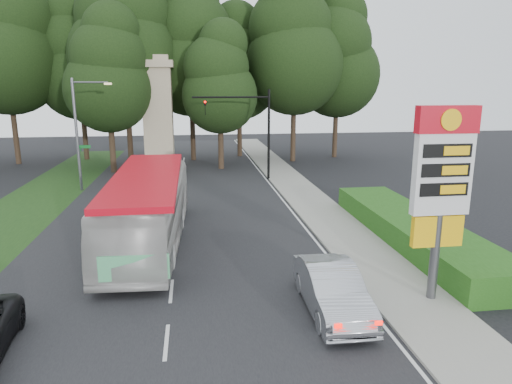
{
  "coord_description": "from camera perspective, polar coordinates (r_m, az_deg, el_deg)",
  "views": [
    {
      "loc": [
        0.96,
        -11.96,
        7.46
      ],
      "look_at": [
        4.07,
        10.37,
        2.2
      ],
      "focal_mm": 32.0,
      "sensor_mm": 36.0,
      "label": 1
    }
  ],
  "objects": [
    {
      "name": "tree_west_mid",
      "position": [
        50.11,
        -28.97,
        16.41
      ],
      "size": [
        9.8,
        9.8,
        19.25
      ],
      "color": "#2D2116",
      "rests_on": "ground"
    },
    {
      "name": "tree_center_left",
      "position": [
        45.58,
        -16.26,
        18.38
      ],
      "size": [
        10.08,
        10.08,
        19.8
      ],
      "color": "#2D2116",
      "rests_on": "ground"
    },
    {
      "name": "tree_center_right",
      "position": [
        47.09,
        -8.24,
        17.34
      ],
      "size": [
        9.24,
        9.24,
        18.15
      ],
      "color": "#2D2116",
      "rests_on": "ground"
    },
    {
      "name": "road_surface",
      "position": [
        25.11,
        -9.79,
        -4.33
      ],
      "size": [
        14.0,
        80.0,
        0.02
      ],
      "primitive_type": "cube",
      "color": "black",
      "rests_on": "ground"
    },
    {
      "name": "tree_monument_left",
      "position": [
        41.56,
        -18.14,
        14.19
      ],
      "size": [
        7.28,
        7.28,
        14.3
      ],
      "color": "#2D2116",
      "rests_on": "ground"
    },
    {
      "name": "tree_east_near",
      "position": [
        49.27,
        -2.13,
        15.71
      ],
      "size": [
        8.12,
        8.12,
        15.95
      ],
      "color": "#2D2116",
      "rests_on": "ground"
    },
    {
      "name": "tree_far_east",
      "position": [
        49.39,
        10.22,
        16.29
      ],
      "size": [
        8.68,
        8.68,
        17.05
      ],
      "color": "#2D2116",
      "rests_on": "ground"
    },
    {
      "name": "hedge",
      "position": [
        23.59,
        19.07,
        -4.52
      ],
      "size": [
        3.0,
        14.0,
        1.2
      ],
      "primitive_type": "cube",
      "color": "#1F4E14",
      "rests_on": "ground"
    },
    {
      "name": "monument",
      "position": [
        42.13,
        -12.12,
        9.64
      ],
      "size": [
        3.0,
        3.0,
        10.05
      ],
      "color": "tan",
      "rests_on": "ground"
    },
    {
      "name": "ground",
      "position": [
        14.13,
        -11.24,
        -19.03
      ],
      "size": [
        120.0,
        120.0,
        0.0
      ],
      "primitive_type": "plane",
      "color": "black",
      "rests_on": "ground"
    },
    {
      "name": "gas_station_pylon",
      "position": [
        16.48,
        22.24,
        1.61
      ],
      "size": [
        2.1,
        0.45,
        6.85
      ],
      "color": "#59595E",
      "rests_on": "ground"
    },
    {
      "name": "traffic_signal_mast",
      "position": [
        36.37,
        -0.46,
        8.74
      ],
      "size": [
        6.1,
        0.35,
        7.2
      ],
      "color": "black",
      "rests_on": "ground"
    },
    {
      "name": "streetlight_signs",
      "position": [
        35.02,
        -21.2,
        7.31
      ],
      "size": [
        2.75,
        0.98,
        8.0
      ],
      "color": "#59595E",
      "rests_on": "ground"
    },
    {
      "name": "grass_verge_left",
      "position": [
        32.6,
        -26.41,
        -1.48
      ],
      "size": [
        5.0,
        50.0,
        0.02
      ],
      "primitive_type": "cube",
      "color": "#193814",
      "rests_on": "ground"
    },
    {
      "name": "transit_bus",
      "position": [
        22.33,
        -13.27,
        -2.12
      ],
      "size": [
        3.5,
        12.5,
        3.45
      ],
      "primitive_type": "imported",
      "rotation": [
        0.0,
        0.0,
        -0.05
      ],
      "color": "silver",
      "rests_on": "ground"
    },
    {
      "name": "tree_east_mid",
      "position": [
        46.23,
        4.88,
        17.92
      ],
      "size": [
        9.52,
        9.52,
        18.7
      ],
      "color": "#2D2116",
      "rests_on": "ground"
    },
    {
      "name": "tree_monument_right",
      "position": [
        41.54,
        -4.56,
        13.85
      ],
      "size": [
        6.72,
        6.72,
        13.2
      ],
      "color": "#2D2116",
      "rests_on": "ground"
    },
    {
      "name": "sedan_silver",
      "position": [
        15.85,
        9.49,
        -11.89
      ],
      "size": [
        1.78,
        4.92,
        1.61
      ],
      "primitive_type": "imported",
      "rotation": [
        0.0,
        0.0,
        -0.01
      ],
      "color": "#B0B2B8",
      "rests_on": "ground"
    },
    {
      "name": "tree_west_near",
      "position": [
        50.23,
        -21.3,
        15.19
      ],
      "size": [
        8.4,
        8.4,
        16.5
      ],
      "color": "#2D2116",
      "rests_on": "ground"
    },
    {
      "name": "sidewalk_right",
      "position": [
        26.18,
        9.16,
        -3.46
      ],
      "size": [
        3.0,
        80.0,
        0.12
      ],
      "primitive_type": "cube",
      "color": "gray",
      "rests_on": "ground"
    }
  ]
}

